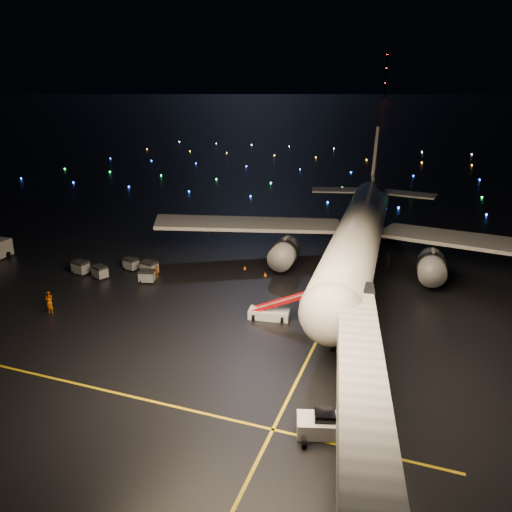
# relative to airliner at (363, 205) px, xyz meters

# --- Properties ---
(ground) EXTENTS (2000.00, 2000.00, 0.00)m
(ground) POSITION_rel_airliner_xyz_m (-12.37, 272.27, -8.23)
(ground) COLOR black
(ground) RESTS_ON ground
(lane_centre) EXTENTS (0.25, 80.00, 0.02)m
(lane_centre) POSITION_rel_airliner_xyz_m (-0.37, -12.73, -8.22)
(lane_centre) COLOR gold
(lane_centre) RESTS_ON ground
(lane_cross) EXTENTS (60.00, 0.25, 0.02)m
(lane_cross) POSITION_rel_airliner_xyz_m (-17.37, -37.73, -8.22)
(lane_cross) COLOR gold
(lane_cross) RESTS_ON ground
(airliner) EXTENTS (61.19, 58.46, 16.45)m
(airliner) POSITION_rel_airliner_xyz_m (0.00, 0.00, 0.00)
(airliner) COLOR silver
(airliner) RESTS_ON ground
(pushback_tug) EXTENTS (4.29, 3.06, 1.84)m
(pushback_tug) POSITION_rel_airliner_xyz_m (3.20, -36.92, -7.31)
(pushback_tug) COLOR silver
(pushback_tug) RESTS_ON ground
(belt_loader) EXTENTS (6.47, 2.63, 3.05)m
(belt_loader) POSITION_rel_airliner_xyz_m (-6.30, -20.70, -6.70)
(belt_loader) COLOR silver
(belt_loader) RESTS_ON ground
(crew_a) EXTENTS (0.72, 0.72, 1.69)m
(crew_a) POSITION_rel_airliner_xyz_m (-29.09, -27.50, -7.38)
(crew_a) COLOR #EC6303
(crew_a) RESTS_ON ground
(crew_b) EXTENTS (0.85, 0.66, 1.73)m
(crew_b) POSITION_rel_airliner_xyz_m (-30.44, -26.08, -7.36)
(crew_b) COLOR #EC6303
(crew_b) RESTS_ON ground
(crew_c) EXTENTS (0.72, 1.04, 1.64)m
(crew_c) POSITION_rel_airliner_xyz_m (-23.55, -14.40, -7.41)
(crew_c) COLOR #EC6303
(crew_c) RESTS_ON ground
(safety_cone_0) EXTENTS (0.50, 0.50, 0.51)m
(safety_cone_0) POSITION_rel_airliner_xyz_m (-10.62, -9.23, -7.97)
(safety_cone_0) COLOR #F8570C
(safety_cone_0) RESTS_ON ground
(safety_cone_1) EXTENTS (0.44, 0.44, 0.48)m
(safety_cone_1) POSITION_rel_airliner_xyz_m (-13.95, -7.89, -7.99)
(safety_cone_1) COLOR #F8570C
(safety_cone_1) RESTS_ON ground
(safety_cone_2) EXTENTS (0.41, 0.41, 0.45)m
(safety_cone_2) POSITION_rel_airliner_xyz_m (-10.66, -5.33, -8.00)
(safety_cone_2) COLOR #F8570C
(safety_cone_2) RESTS_ON ground
(safety_cone_3) EXTENTS (0.49, 0.49, 0.55)m
(safety_cone_3) POSITION_rel_airliner_xyz_m (-25.83, 6.04, -7.95)
(safety_cone_3) COLOR #F8570C
(safety_cone_3) RESTS_ON ground
(radio_mast) EXTENTS (1.80, 1.80, 64.00)m
(radio_mast) POSITION_rel_airliner_xyz_m (-72.37, 712.27, 23.77)
(radio_mast) COLOR black
(radio_mast) RESTS_ON ground
(taxiway_lights) EXTENTS (164.00, 92.00, 0.36)m
(taxiway_lights) POSITION_rel_airliner_xyz_m (-12.37, 78.27, -8.05)
(taxiway_lights) COLOR black
(taxiway_lights) RESTS_ON ground
(baggage_cart_0) EXTENTS (2.15, 1.75, 1.59)m
(baggage_cart_0) POSITION_rel_airliner_xyz_m (-23.88, -16.28, -7.43)
(baggage_cart_0) COLOR gray
(baggage_cart_0) RESTS_ON ground
(baggage_cart_1) EXTENTS (2.29, 1.81, 1.73)m
(baggage_cart_1) POSITION_rel_airliner_xyz_m (-25.09, -13.70, -7.36)
(baggage_cart_1) COLOR gray
(baggage_cart_1) RESTS_ON ground
(baggage_cart_2) EXTENTS (2.12, 1.73, 1.57)m
(baggage_cart_2) POSITION_rel_airliner_xyz_m (-28.24, -13.12, -7.44)
(baggage_cart_2) COLOR gray
(baggage_cart_2) RESTS_ON ground
(baggage_cart_3) EXTENTS (2.29, 1.97, 1.63)m
(baggage_cart_3) POSITION_rel_airliner_xyz_m (-30.32, -17.04, -7.41)
(baggage_cart_3) COLOR gray
(baggage_cart_3) RESTS_ON ground
(baggage_cart_4) EXTENTS (2.29, 1.80, 1.74)m
(baggage_cart_4) POSITION_rel_airliner_xyz_m (-33.59, -16.65, -7.35)
(baggage_cart_4) COLOR gray
(baggage_cart_4) RESTS_ON ground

